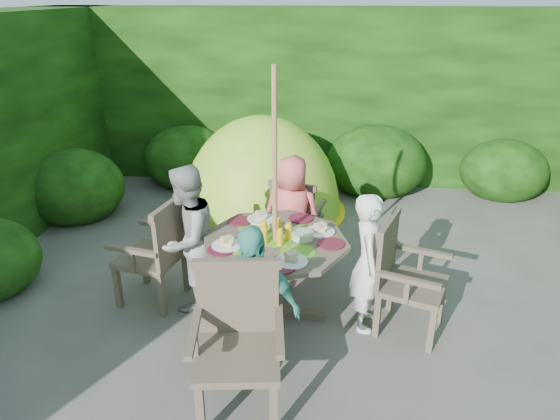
# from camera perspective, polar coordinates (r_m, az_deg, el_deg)

# --- Properties ---
(ground) EXTENTS (60.00, 60.00, 0.00)m
(ground) POSITION_cam_1_polar(r_m,az_deg,el_deg) (4.55, 5.68, -12.69)
(ground) COLOR #4E4B45
(ground) RESTS_ON ground
(hedge_enclosure) EXTENTS (9.00, 9.00, 2.50)m
(hedge_enclosure) POSITION_cam_1_polar(r_m,az_deg,el_deg) (5.21, 6.48, 7.47)
(hedge_enclosure) COLOR black
(hedge_enclosure) RESTS_ON ground
(patio_table) EXTENTS (1.41, 1.41, 0.90)m
(patio_table) POSITION_cam_1_polar(r_m,az_deg,el_deg) (4.32, -0.51, -4.76)
(patio_table) COLOR #43392C
(patio_table) RESTS_ON ground
(parasol_pole) EXTENTS (0.05, 0.05, 2.20)m
(parasol_pole) POSITION_cam_1_polar(r_m,az_deg,el_deg) (4.12, -0.60, 0.96)
(parasol_pole) COLOR olive
(parasol_pole) RESTS_ON ground
(garden_chair_right) EXTENTS (0.67, 0.72, 0.96)m
(garden_chair_right) POSITION_cam_1_polar(r_m,az_deg,el_deg) (4.33, 13.95, -7.27)
(garden_chair_right) COLOR #43392C
(garden_chair_right) RESTS_ON ground
(garden_chair_left) EXTENTS (0.63, 0.68, 0.98)m
(garden_chair_left) POSITION_cam_1_polar(r_m,az_deg,el_deg) (4.69, -13.80, -4.57)
(garden_chair_left) COLOR #43392C
(garden_chair_left) RESTS_ON ground
(garden_chair_back) EXTENTS (0.61, 0.56, 0.87)m
(garden_chair_back) POSITION_cam_1_polar(r_m,az_deg,el_deg) (5.37, 1.82, -0.84)
(garden_chair_back) COLOR #43392C
(garden_chair_back) RESTS_ON ground
(garden_chair_front) EXTENTS (0.67, 0.62, 1.02)m
(garden_chair_front) POSITION_cam_1_polar(r_m,az_deg,el_deg) (3.49, -4.81, -14.43)
(garden_chair_front) COLOR #43392C
(garden_chair_front) RESTS_ON ground
(child_right) EXTENTS (0.30, 0.45, 1.23)m
(child_right) POSITION_cam_1_polar(r_m,az_deg,el_deg) (4.25, 10.08, -5.93)
(child_right) COLOR white
(child_right) RESTS_ON ground
(child_left) EXTENTS (0.66, 0.76, 1.35)m
(child_left) POSITION_cam_1_polar(r_m,az_deg,el_deg) (4.52, -10.55, -3.24)
(child_left) COLOR #9D9E99
(child_left) RESTS_ON ground
(child_back) EXTENTS (0.66, 0.48, 1.24)m
(child_back) POSITION_cam_1_polar(r_m,az_deg,el_deg) (5.03, 1.35, -0.63)
(child_back) COLOR #E05C5C
(child_back) RESTS_ON ground
(child_front) EXTENTS (0.78, 0.47, 1.25)m
(child_front) POSITION_cam_1_polar(r_m,az_deg,el_deg) (3.66, -3.26, -10.70)
(child_front) COLOR #4CB19C
(child_front) RESTS_ON ground
(dome_tent) EXTENTS (2.41, 2.41, 2.54)m
(dome_tent) POSITION_cam_1_polar(r_m,az_deg,el_deg) (6.69, -2.08, -0.06)
(dome_tent) COLOR #97D228
(dome_tent) RESTS_ON ground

